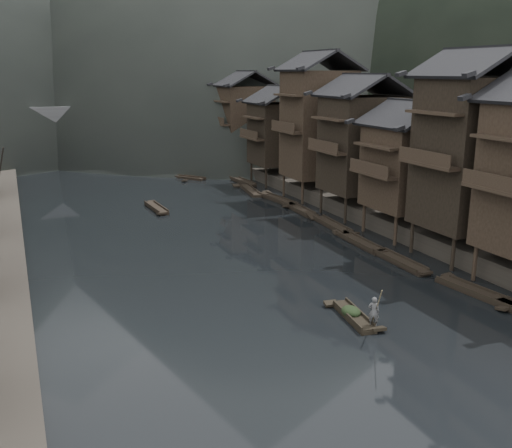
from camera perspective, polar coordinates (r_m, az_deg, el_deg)
water at (r=34.59m, az=5.00°, el=-9.63°), size 300.00×300.00×0.00m
right_bank at (r=85.20m, az=13.26°, el=5.51°), size 40.00×200.00×1.80m
stilt_houses at (r=57.44m, az=11.39°, el=9.37°), size 9.00×67.60×16.89m
moored_sampans at (r=55.31m, az=7.19°, el=0.03°), size 3.13×55.94×0.47m
midriver_boats at (r=81.55m, az=-11.79°, el=4.68°), size 12.71×43.21×0.45m
stone_bridge at (r=101.18m, az=-14.68°, el=9.27°), size 40.00×6.00×9.00m
hero_sampan at (r=35.13m, az=9.70°, el=-9.03°), size 1.64×4.93×0.43m
cargo_heap at (r=35.06m, az=9.50°, el=-8.09°), size 1.07×1.40×0.64m
boatman at (r=33.54m, az=11.70°, el=-8.22°), size 0.79×0.73×1.81m
bamboo_pole at (r=32.71m, az=12.23°, el=-3.91°), size 1.56×2.88×3.46m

